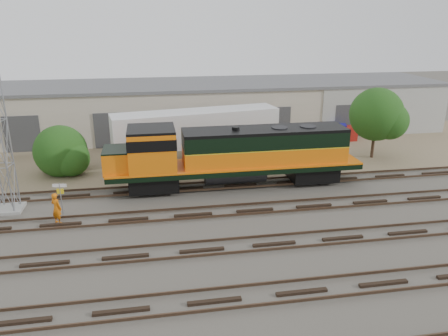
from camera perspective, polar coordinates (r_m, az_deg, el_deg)
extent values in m
plane|color=#47423A|center=(26.42, -3.71, -7.62)|extent=(140.00, 140.00, 0.00)
cube|color=#726047|center=(40.34, -6.04, 1.90)|extent=(80.00, 16.00, 0.02)
cube|color=black|center=(20.00, -1.25, -17.01)|extent=(80.00, 2.40, 0.14)
cube|color=#4C3828|center=(19.33, -0.90, -17.97)|extent=(80.00, 0.08, 0.14)
cube|color=#4C3828|center=(20.53, -1.58, -15.48)|extent=(80.00, 0.08, 0.14)
cube|color=black|center=(23.76, -2.90, -10.68)|extent=(80.00, 2.40, 0.14)
cube|color=#4C3828|center=(23.04, -2.67, -11.29)|extent=(80.00, 0.08, 0.14)
cube|color=#4C3828|center=(24.34, -3.13, -9.53)|extent=(80.00, 0.08, 0.14)
cube|color=black|center=(27.73, -4.05, -6.11)|extent=(80.00, 2.40, 0.14)
cube|color=#4C3828|center=(27.00, -3.89, -6.51)|extent=(80.00, 0.08, 0.14)
cube|color=#4C3828|center=(28.35, -4.22, -5.22)|extent=(80.00, 0.08, 0.14)
cube|color=black|center=(31.85, -4.89, -2.70)|extent=(80.00, 2.40, 0.14)
cube|color=#4C3828|center=(31.10, -4.78, -2.97)|extent=(80.00, 0.08, 0.14)
cube|color=#4C3828|center=(32.49, -5.02, -1.99)|extent=(80.00, 0.08, 0.14)
cube|color=#C0B2A0|center=(47.48, -6.84, 7.59)|extent=(58.00, 10.00, 5.00)
cube|color=#59595B|center=(47.03, -6.97, 10.75)|extent=(58.40, 10.40, 0.30)
cube|color=#999993|center=(48.96, 20.38, 6.88)|extent=(14.00, 0.10, 5.00)
cube|color=#333335|center=(44.23, -24.85, 4.03)|extent=(3.20, 0.12, 3.40)
cube|color=#333335|center=(42.82, -14.46, 4.76)|extent=(3.20, 0.12, 3.40)
cube|color=#333335|center=(42.88, -3.73, 5.35)|extent=(3.20, 0.12, 3.40)
cube|color=#333335|center=(44.41, 6.64, 5.74)|extent=(3.20, 0.12, 3.40)
cube|color=#333335|center=(47.26, 16.04, 5.93)|extent=(3.20, 0.12, 3.40)
cube|color=black|center=(31.49, -9.16, -1.68)|extent=(3.44, 2.58, 1.08)
cube|color=black|center=(33.65, 11.41, -0.45)|extent=(3.44, 2.58, 1.08)
cube|color=black|center=(31.80, 1.48, 0.16)|extent=(18.30, 3.23, 0.38)
cylinder|color=black|center=(32.03, 1.47, -0.98)|extent=(4.52, 1.18, 1.18)
cube|color=orange|center=(32.02, 5.28, 1.79)|extent=(11.84, 2.80, 1.29)
cube|color=black|center=(31.69, 5.34, 3.83)|extent=(11.84, 2.80, 1.08)
cube|color=black|center=(31.52, 5.38, 4.97)|extent=(11.84, 2.80, 0.22)
cube|color=orange|center=(30.76, -9.39, 2.35)|extent=(3.23, 3.23, 2.80)
cube|color=black|center=(30.37, -9.54, 5.04)|extent=(3.23, 3.23, 0.17)
cube|color=orange|center=(31.04, -13.89, 0.95)|extent=(1.72, 2.58, 1.51)
cube|color=gray|center=(31.63, -26.22, -4.81)|extent=(1.72, 1.72, 0.20)
cylinder|color=gray|center=(30.29, -26.61, 5.82)|extent=(0.09, 0.09, 11.50)
cylinder|color=gray|center=(29.30, -27.16, 5.35)|extent=(0.09, 0.09, 11.50)
cylinder|color=gray|center=(29.31, -20.49, -3.82)|extent=(0.07, 0.07, 2.10)
cube|color=white|center=(28.99, -20.70, -2.16)|extent=(0.86, 0.17, 0.21)
cube|color=yellow|center=(29.12, -20.61, -2.86)|extent=(0.43, 0.10, 0.33)
imported|color=#D0610B|center=(28.24, -21.04, -4.92)|extent=(0.85, 0.80, 1.96)
cube|color=silver|center=(37.56, -3.63, 5.25)|extent=(14.49, 5.19, 2.95)
cube|color=black|center=(40.00, 4.15, 2.62)|extent=(3.05, 3.14, 1.09)
cube|color=black|center=(36.07, -11.45, 0.70)|extent=(0.16, 0.16, 1.42)
cube|color=black|center=(38.14, -11.94, 1.67)|extent=(0.16, 0.16, 1.42)
cube|color=#191596|center=(46.64, 14.59, 4.69)|extent=(1.95, 1.88, 1.50)
cube|color=maroon|center=(46.12, 15.85, 4.36)|extent=(1.62, 1.53, 1.40)
cylinder|color=#382619|center=(37.32, -20.27, -0.35)|extent=(0.28, 0.28, 0.38)
sphere|color=#194112|center=(36.84, -20.56, 2.05)|extent=(4.15, 4.15, 4.15)
sphere|color=#194112|center=(36.22, -19.37, 1.22)|extent=(2.90, 2.90, 2.90)
cylinder|color=#382619|center=(40.86, 18.86, 2.86)|extent=(0.27, 0.27, 2.30)
sphere|color=#194112|center=(40.23, 19.28, 6.63)|extent=(4.60, 4.60, 4.60)
sphere|color=#194112|center=(40.19, 20.83, 5.77)|extent=(3.22, 3.22, 3.22)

